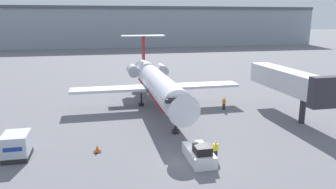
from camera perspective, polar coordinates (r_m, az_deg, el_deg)
The scene contains 9 objects.
ground_plane at distance 29.03m, azimuth 4.93°, elevation -11.73°, with size 600.00×600.00×0.00m, color slate.
terminal_building at distance 145.36m, azimuth -9.41°, elevation 11.56°, with size 180.00×16.80×17.01m.
airplane_main at distance 45.57m, azimuth -1.98°, elevation 2.11°, with size 23.57×28.92×9.31m.
pushback_tug at distance 29.13m, azimuth 5.42°, elevation -10.26°, with size 1.94×4.33×1.75m.
luggage_cart at distance 32.31m, azimuth -24.87°, elevation -8.11°, with size 2.19×2.89×2.29m.
worker_near_tug at distance 29.61m, azimuth 8.28°, elevation -9.52°, with size 0.40×0.24×1.63m.
worker_by_wing at distance 45.09m, azimuth 9.72°, elevation -1.51°, with size 0.40×0.24×1.75m.
traffic_cone_left at distance 31.58m, azimuth -12.22°, elevation -9.24°, with size 0.72×0.72×0.67m.
jet_bridge at distance 43.79m, azimuth 20.35°, elevation 2.17°, with size 3.20×15.10×6.19m.
Camera 1 is at (-8.01, -25.09, 12.20)m, focal length 35.00 mm.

